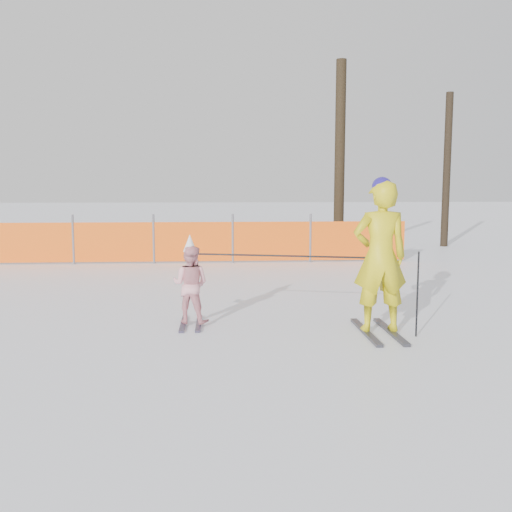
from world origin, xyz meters
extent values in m
plane|color=white|center=(0.00, 0.00, 0.00)|extent=(120.00, 120.00, 0.00)
cube|color=black|center=(1.44, 0.04, 0.02)|extent=(0.09, 1.39, 0.04)
cube|color=black|center=(1.78, 0.04, 0.02)|extent=(0.09, 1.39, 0.04)
imported|color=yellow|center=(1.61, 0.04, 1.04)|extent=(0.73, 0.48, 1.99)
sphere|color=navy|center=(1.61, 0.04, 1.95)|extent=(0.26, 0.26, 0.26)
cube|color=black|center=(-1.03, 0.68, 0.01)|extent=(0.09, 0.96, 0.03)
cube|color=black|center=(-0.81, 0.68, 0.01)|extent=(0.09, 0.96, 0.03)
imported|color=pink|center=(-0.92, 0.68, 0.58)|extent=(0.64, 0.56, 1.10)
cone|color=white|center=(-0.92, 0.68, 1.17)|extent=(0.19, 0.19, 0.24)
cylinder|color=black|center=(2.06, -0.16, 0.56)|extent=(0.02, 0.02, 1.12)
cylinder|color=black|center=(0.35, 0.36, 1.02)|extent=(2.30, 0.60, 0.02)
cylinder|color=#595960|center=(-4.16, 7.19, 0.62)|extent=(0.06, 0.06, 1.25)
cylinder|color=#595960|center=(-2.16, 7.19, 0.62)|extent=(0.06, 0.06, 1.25)
cylinder|color=#595960|center=(-0.16, 7.19, 0.62)|extent=(0.06, 0.06, 1.25)
cylinder|color=#595960|center=(1.84, 7.19, 0.62)|extent=(0.06, 0.06, 1.25)
cylinder|color=#595960|center=(3.84, 7.19, 0.62)|extent=(0.06, 0.06, 1.25)
cube|color=#FE5C0D|center=(-3.93, 7.19, 0.55)|extent=(16.47, 0.03, 1.00)
cylinder|color=black|center=(3.02, 9.31, 2.77)|extent=(0.30, 0.30, 5.55)
cylinder|color=black|center=(6.82, 10.77, 2.45)|extent=(0.24, 0.24, 4.91)
camera|label=1|loc=(-0.51, -7.30, 1.97)|focal=40.00mm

